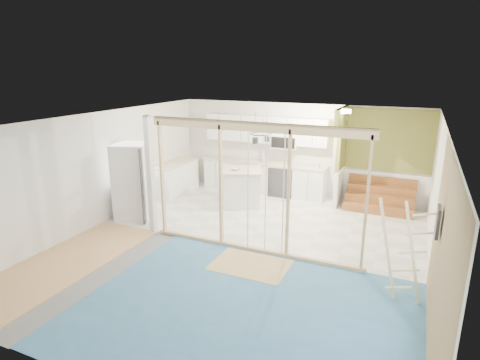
% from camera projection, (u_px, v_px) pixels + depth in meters
% --- Properties ---
extents(room, '(7.01, 8.01, 2.61)m').
position_uv_depth(room, '(239.00, 187.00, 7.81)').
color(room, slate).
rests_on(room, ground).
extents(floor_overlays, '(7.00, 8.00, 0.03)m').
position_uv_depth(floor_overlays, '(244.00, 247.00, 8.18)').
color(floor_overlays, white).
rests_on(floor_overlays, room).
extents(stud_frame, '(4.66, 0.14, 2.60)m').
position_uv_depth(stud_frame, '(227.00, 171.00, 7.83)').
color(stud_frame, tan).
rests_on(stud_frame, room).
extents(base_cabinets, '(4.45, 2.24, 0.93)m').
position_uv_depth(base_cabinets, '(236.00, 178.00, 11.62)').
color(base_cabinets, white).
rests_on(base_cabinets, room).
extents(upper_cabinets, '(3.60, 0.41, 0.85)m').
position_uv_depth(upper_cabinets, '(268.00, 131.00, 11.35)').
color(upper_cabinets, white).
rests_on(upper_cabinets, room).
extents(green_partition, '(2.25, 1.51, 2.60)m').
position_uv_depth(green_partition, '(370.00, 172.00, 10.31)').
color(green_partition, olive).
rests_on(green_partition, room).
extents(pot_rack, '(0.52, 0.52, 0.72)m').
position_uv_depth(pot_rack, '(260.00, 136.00, 9.40)').
color(pot_rack, black).
rests_on(pot_rack, room).
extents(sheathing_panel, '(0.02, 4.00, 2.60)m').
position_uv_depth(sheathing_panel, '(440.00, 268.00, 4.68)').
color(sheathing_panel, tan).
rests_on(sheathing_panel, room).
extents(electrical_panel, '(0.04, 0.30, 0.40)m').
position_uv_depth(electrical_panel, '(438.00, 222.00, 5.13)').
color(electrical_panel, '#36363B').
rests_on(electrical_panel, room).
extents(ceiling_light, '(0.32, 0.32, 0.08)m').
position_uv_depth(ceiling_light, '(344.00, 111.00, 9.55)').
color(ceiling_light, '#FFEABF').
rests_on(ceiling_light, room).
extents(fridge, '(1.04, 1.00, 1.84)m').
position_uv_depth(fridge, '(133.00, 182.00, 9.57)').
color(fridge, white).
rests_on(fridge, room).
extents(island, '(1.33, 1.33, 0.99)m').
position_uv_depth(island, '(242.00, 188.00, 10.56)').
color(island, white).
rests_on(island, room).
extents(bowl, '(0.29, 0.29, 0.06)m').
position_uv_depth(bowl, '(236.00, 169.00, 10.33)').
color(bowl, beige).
rests_on(bowl, island).
extents(soap_bottle_a, '(0.14, 0.14, 0.32)m').
position_uv_depth(soap_bottle_a, '(263.00, 156.00, 11.53)').
color(soap_bottle_a, '#ABADBF').
rests_on(soap_bottle_a, base_cabinets).
extents(soap_bottle_b, '(0.11, 0.11, 0.19)m').
position_uv_depth(soap_bottle_b, '(318.00, 165.00, 10.77)').
color(soap_bottle_b, silver).
rests_on(soap_bottle_b, base_cabinets).
extents(ladder, '(0.89, 0.07, 1.65)m').
position_uv_depth(ladder, '(403.00, 252.00, 6.11)').
color(ladder, beige).
rests_on(ladder, room).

